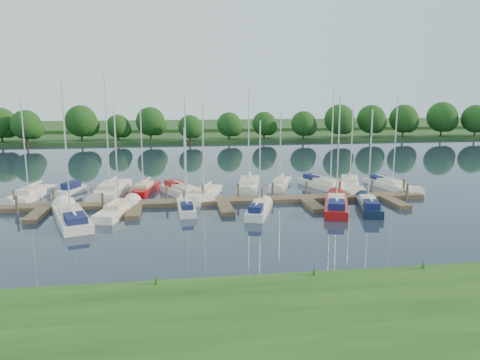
{
  "coord_description": "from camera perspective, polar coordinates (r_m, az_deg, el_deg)",
  "views": [
    {
      "loc": [
        -4.59,
        -34.97,
        10.41
      ],
      "look_at": [
        1.72,
        8.0,
        2.2
      ],
      "focal_mm": 35.0,
      "sensor_mm": 36.0,
      "label": 1
    }
  ],
  "objects": [
    {
      "name": "sailboat_n_6",
      "position": [
        51.05,
        1.07,
        -0.75
      ],
      "size": [
        3.78,
        8.98,
        11.32
      ],
      "rotation": [
        0.0,
        0.0,
        2.91
      ],
      "color": "white",
      "rests_on": "ground"
    },
    {
      "name": "sailboat_n_8",
      "position": [
        51.79,
        10.66,
        -0.72
      ],
      "size": [
        4.65,
        8.91,
        11.3
      ],
      "rotation": [
        0.0,
        0.0,
        3.5
      ],
      "color": "white",
      "rests_on": "ground"
    },
    {
      "name": "sailboat_n_4",
      "position": [
        47.44,
        -6.77,
        -1.65
      ],
      "size": [
        4.92,
        8.22,
        10.75
      ],
      "rotation": [
        0.0,
        0.0,
        3.58
      ],
      "color": "white",
      "rests_on": "ground"
    },
    {
      "name": "sailboat_n_10",
      "position": [
        53.9,
        17.86,
        -0.63
      ],
      "size": [
        3.23,
        8.2,
        10.21
      ],
      "rotation": [
        0.0,
        0.0,
        3.34
      ],
      "color": "white",
      "rests_on": "ground"
    },
    {
      "name": "ground",
      "position": [
        36.78,
        -0.85,
        -5.74
      ],
      "size": [
        260.0,
        260.0,
        0.0
      ],
      "primitive_type": "plane",
      "color": "#181F30",
      "rests_on": "ground"
    },
    {
      "name": "sailboat_s_5",
      "position": [
        43.39,
        15.38,
        -3.12
      ],
      "size": [
        3.31,
        7.24,
        9.35
      ],
      "rotation": [
        0.0,
        0.0,
        -0.28
      ],
      "color": "#0E1C31",
      "rests_on": "ground"
    },
    {
      "name": "dock",
      "position": [
        43.74,
        -2.1,
        -2.8
      ],
      "size": [
        40.0,
        6.0,
        0.4
      ],
      "color": "#4C392A",
      "rests_on": "ground"
    },
    {
      "name": "near_bank",
      "position": [
        22.01,
        4.86,
        -16.84
      ],
      "size": [
        90.0,
        10.0,
        0.5
      ],
      "primitive_type": "cube",
      "color": "#1B4212",
      "rests_on": "ground"
    },
    {
      "name": "sailboat_n_7",
      "position": [
        52.04,
        4.91,
        -0.57
      ],
      "size": [
        3.68,
        6.57,
        8.6
      ],
      "rotation": [
        0.0,
        0.0,
        2.74
      ],
      "color": "white",
      "rests_on": "ground"
    },
    {
      "name": "sailboat_n_3",
      "position": [
        49.83,
        -11.61,
        -1.25
      ],
      "size": [
        3.17,
        7.42,
        9.47
      ],
      "rotation": [
        0.0,
        0.0,
        2.9
      ],
      "color": "#9F0E10",
      "rests_on": "ground"
    },
    {
      "name": "sailboat_n_5",
      "position": [
        46.74,
        -4.34,
        -1.86
      ],
      "size": [
        3.98,
        7.39,
        9.55
      ],
      "rotation": [
        0.0,
        0.0,
        2.76
      ],
      "color": "white",
      "rests_on": "ground"
    },
    {
      "name": "sailboat_s_3",
      "position": [
        40.47,
        2.32,
        -3.73
      ],
      "size": [
        3.24,
        6.4,
        8.42
      ],
      "rotation": [
        0.0,
        0.0,
        -0.34
      ],
      "color": "white",
      "rests_on": "ground"
    },
    {
      "name": "sailboat_n_0",
      "position": [
        50.49,
        -24.21,
        -1.83
      ],
      "size": [
        3.36,
        8.05,
        10.29
      ],
      "rotation": [
        0.0,
        0.0,
        2.91
      ],
      "color": "white",
      "rests_on": "ground"
    },
    {
      "name": "motorboat",
      "position": [
        51.47,
        -19.95,
        -1.24
      ],
      "size": [
        2.67,
        4.61,
        1.52
      ],
      "rotation": [
        0.0,
        0.0,
        2.77
      ],
      "color": "white",
      "rests_on": "ground"
    },
    {
      "name": "sailboat_n_2",
      "position": [
        49.85,
        -15.47,
        -1.41
      ],
      "size": [
        3.39,
        10.06,
        12.67
      ],
      "rotation": [
        0.0,
        0.0,
        3.02
      ],
      "color": "white",
      "rests_on": "ground"
    },
    {
      "name": "sailboat_n_9",
      "position": [
        54.01,
        13.25,
        -0.41
      ],
      "size": [
        3.93,
        7.61,
        9.71
      ],
      "rotation": [
        0.0,
        0.0,
        2.79
      ],
      "color": "white",
      "rests_on": "ground"
    },
    {
      "name": "sailboat_s_2",
      "position": [
        41.7,
        -6.6,
        -3.38
      ],
      "size": [
        1.58,
        5.92,
        7.72
      ],
      "rotation": [
        0.0,
        0.0,
        0.04
      ],
      "color": "white",
      "rests_on": "ground"
    },
    {
      "name": "sailboat_s_0",
      "position": [
        40.5,
        -19.87,
        -4.38
      ],
      "size": [
        4.56,
        9.19,
        11.58
      ],
      "rotation": [
        0.0,
        0.0,
        0.33
      ],
      "color": "white",
      "rests_on": "ground"
    },
    {
      "name": "far_shore",
      "position": [
        110.53,
        -5.96,
        5.4
      ],
      "size": [
        180.0,
        30.0,
        0.6
      ],
      "primitive_type": "cube",
      "color": "#22481B",
      "rests_on": "ground"
    },
    {
      "name": "mooring_pilings",
      "position": [
        44.74,
        -2.26,
        -1.97
      ],
      "size": [
        38.24,
        2.84,
        2.0
      ],
      "color": "#473D33",
      "rests_on": "ground"
    },
    {
      "name": "sailboat_s_1",
      "position": [
        41.83,
        -14.68,
        -3.67
      ],
      "size": [
        3.33,
        7.53,
        9.65
      ],
      "rotation": [
        0.0,
        0.0,
        -0.26
      ],
      "color": "white",
      "rests_on": "ground"
    },
    {
      "name": "sailboat_s_4",
      "position": [
        42.81,
        11.64,
        -3.14
      ],
      "size": [
        4.23,
        8.3,
        10.69
      ],
      "rotation": [
        0.0,
        0.0,
        -0.34
      ],
      "color": "#9F0E10",
      "rests_on": "ground"
    },
    {
      "name": "treeline",
      "position": [
        97.62,
        -7.56,
        6.86
      ],
      "size": [
        147.28,
        9.69,
        8.27
      ],
      "color": "#38281C",
      "rests_on": "ground"
    },
    {
      "name": "distant_hill",
      "position": [
        135.4,
        -6.43,
        6.53
      ],
      "size": [
        220.0,
        40.0,
        1.4
      ],
      "primitive_type": "cube",
      "color": "#2C4B21",
      "rests_on": "ground"
    }
  ]
}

